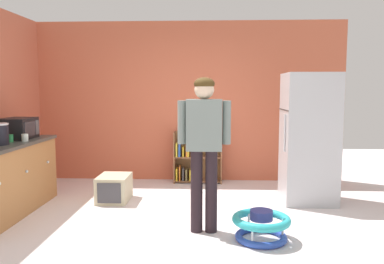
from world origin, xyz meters
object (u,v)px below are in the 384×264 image
at_px(refrigerator, 309,138).
at_px(microwave, 18,128).
at_px(bookshelf, 194,160).
at_px(pet_carrier, 114,188).
at_px(standing_person, 204,139).
at_px(white_cup, 25,138).
at_px(kitchen_counter, 2,180).
at_px(green_cup, 10,138).
at_px(baby_walker, 261,225).

xyz_separation_m(refrigerator, microwave, (-3.93, -0.32, 0.15)).
height_order(bookshelf, pet_carrier, bookshelf).
distance_m(standing_person, pet_carrier, 1.91).
distance_m(bookshelf, pet_carrier, 1.62).
bearing_deg(white_cup, kitchen_counter, -129.17).
bearing_deg(bookshelf, microwave, -148.49).
bearing_deg(green_cup, standing_person, -13.48).
distance_m(standing_person, microwave, 2.67).
bearing_deg(green_cup, pet_carrier, 25.62).
xyz_separation_m(microwave, green_cup, (0.05, -0.34, -0.09)).
relative_size(microwave, green_cup, 5.05).
height_order(refrigerator, green_cup, refrigerator).
height_order(kitchen_counter, white_cup, white_cup).
xyz_separation_m(standing_person, pet_carrier, (-1.28, 1.15, -0.84)).
bearing_deg(microwave, kitchen_counter, -88.79).
bearing_deg(bookshelf, white_cup, -141.65).
xyz_separation_m(bookshelf, green_cup, (-2.25, -1.75, 0.57)).
bearing_deg(standing_person, refrigerator, 41.21).
height_order(bookshelf, white_cup, white_cup).
distance_m(microwave, green_cup, 0.35).
height_order(bookshelf, microwave, microwave).
bearing_deg(refrigerator, white_cup, -171.28).
distance_m(pet_carrier, green_cup, 1.50).
height_order(baby_walker, microwave, microwave).
relative_size(kitchen_counter, microwave, 3.99).
xyz_separation_m(bookshelf, white_cup, (-2.10, -1.66, 0.57)).
bearing_deg(pet_carrier, microwave, -169.72).
relative_size(standing_person, green_cup, 17.74).
height_order(refrigerator, microwave, refrigerator).
bearing_deg(baby_walker, green_cup, 165.07).
distance_m(refrigerator, baby_walker, 1.84).
relative_size(kitchen_counter, refrigerator, 1.08).
xyz_separation_m(refrigerator, green_cup, (-3.87, -0.66, 0.06)).
height_order(kitchen_counter, refrigerator, refrigerator).
xyz_separation_m(microwave, white_cup, (0.20, -0.25, -0.09)).
relative_size(refrigerator, microwave, 3.71).
height_order(baby_walker, white_cup, white_cup).
relative_size(kitchen_counter, bookshelf, 2.25).
relative_size(baby_walker, microwave, 1.26).
relative_size(standing_person, white_cup, 17.74).
height_order(refrigerator, pet_carrier, refrigerator).
bearing_deg(green_cup, baby_walker, -14.93).
distance_m(standing_person, green_cup, 2.52).
relative_size(refrigerator, pet_carrier, 3.22).
bearing_deg(white_cup, standing_person, -16.40).
distance_m(refrigerator, white_cup, 3.76).
bearing_deg(bookshelf, pet_carrier, -132.25).
bearing_deg(refrigerator, kitchen_counter, -168.32).
bearing_deg(pet_carrier, bookshelf, 47.75).
bearing_deg(pet_carrier, standing_person, -41.84).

